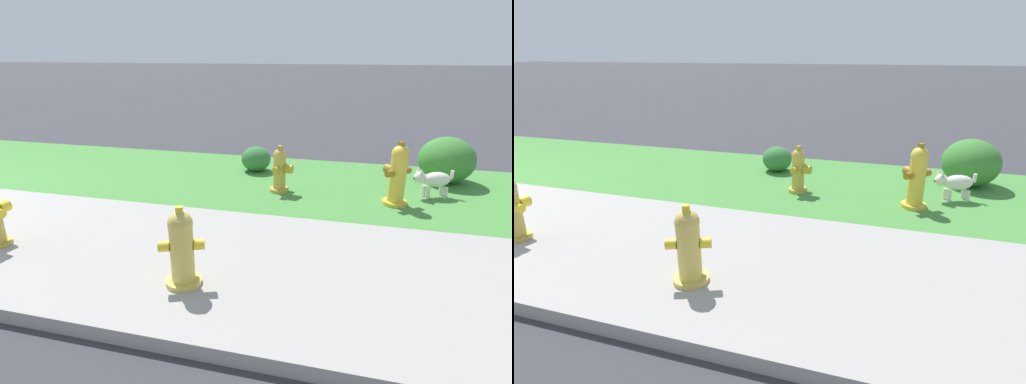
# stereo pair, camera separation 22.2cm
# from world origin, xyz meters

# --- Properties ---
(grass_verge) EXTENTS (18.00, 2.72, 0.01)m
(grass_verge) POSITION_xyz_m (0.00, 2.49, 0.00)
(grass_verge) COLOR #47893D
(grass_verge) RESTS_ON ground
(fire_hydrant_far_end) EXTENTS (0.33, 0.36, 0.65)m
(fire_hydrant_far_end) POSITION_xyz_m (5.08, 2.04, 0.31)
(fire_hydrant_far_end) COLOR gold
(fire_hydrant_far_end) RESTS_ON ground
(fire_hydrant_near_corner) EXTENTS (0.35, 0.35, 0.82)m
(fire_hydrant_near_corner) POSITION_xyz_m (6.61, 1.91, 0.40)
(fire_hydrant_near_corner) COLOR gold
(fire_hydrant_near_corner) RESTS_ON ground
(fire_hydrant_at_driveway) EXTENTS (0.38, 0.36, 0.70)m
(fire_hydrant_at_driveway) POSITION_xyz_m (4.75, -0.48, 0.34)
(fire_hydrant_at_driveway) COLOR gold
(fire_hydrant_at_driveway) RESTS_ON ground
(small_white_dog) EXTENTS (0.53, 0.32, 0.42)m
(small_white_dog) POSITION_xyz_m (7.10, 2.31, 0.24)
(small_white_dog) COLOR silver
(small_white_dog) RESTS_ON ground
(shrub_bush_near_lamp) EXTENTS (0.80, 0.80, 0.68)m
(shrub_bush_near_lamp) POSITION_xyz_m (7.39, 3.08, 0.34)
(shrub_bush_near_lamp) COLOR #3D7F33
(shrub_bush_near_lamp) RESTS_ON ground
(shrub_bush_mid_verge) EXTENTS (0.48, 0.48, 0.40)m
(shrub_bush_mid_verge) POSITION_xyz_m (4.51, 2.94, 0.20)
(shrub_bush_mid_verge) COLOR #337538
(shrub_bush_mid_verge) RESTS_ON ground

